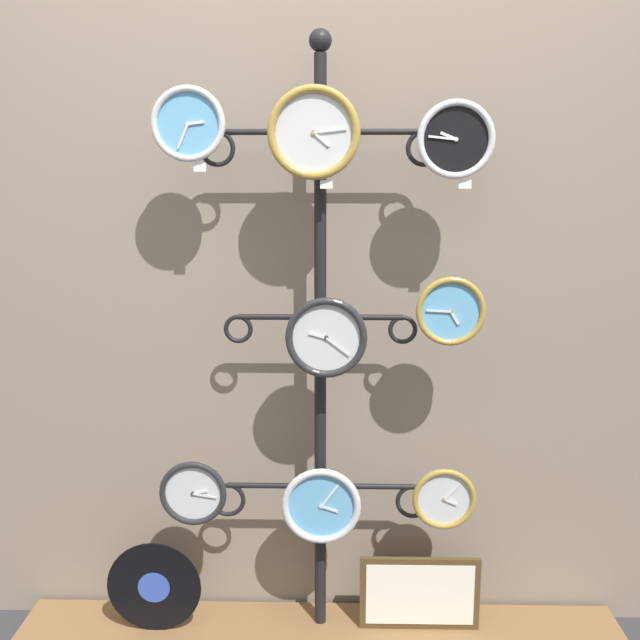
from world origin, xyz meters
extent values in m
cube|color=gray|center=(0.00, 0.57, 1.40)|extent=(4.40, 0.04, 2.80)
cube|color=brown|center=(0.00, 0.35, 0.03)|extent=(2.20, 0.36, 0.06)
cylinder|color=black|center=(0.00, 0.41, 0.01)|extent=(0.44, 0.44, 0.02)
cylinder|color=black|center=(0.00, 0.41, 1.04)|extent=(0.04, 0.04, 2.05)
sphere|color=black|center=(0.00, 0.41, 2.11)|extent=(0.07, 0.07, 0.07)
cylinder|color=black|center=(-0.17, 0.41, 1.82)|extent=(0.34, 0.02, 0.02)
torus|color=black|center=(-0.34, 0.41, 1.77)|extent=(0.12, 0.02, 0.12)
cylinder|color=black|center=(0.17, 0.41, 1.82)|extent=(0.34, 0.02, 0.02)
torus|color=black|center=(0.34, 0.41, 1.77)|extent=(0.12, 0.02, 0.12)
cylinder|color=black|center=(-0.14, 0.41, 1.21)|extent=(0.28, 0.02, 0.02)
torus|color=black|center=(-0.28, 0.41, 1.17)|extent=(0.10, 0.02, 0.10)
cylinder|color=black|center=(0.14, 0.41, 1.21)|extent=(0.28, 0.02, 0.02)
torus|color=black|center=(0.28, 0.41, 1.17)|extent=(0.10, 0.02, 0.10)
cylinder|color=black|center=(-0.17, 0.41, 0.59)|extent=(0.33, 0.02, 0.02)
torus|color=black|center=(-0.33, 0.41, 0.54)|extent=(0.13, 0.02, 0.13)
cylinder|color=black|center=(0.17, 0.41, 0.59)|extent=(0.33, 0.02, 0.02)
torus|color=black|center=(0.33, 0.41, 0.54)|extent=(0.13, 0.02, 0.13)
cylinder|color=#60A8DB|center=(-0.41, 0.33, 1.84)|extent=(0.21, 0.02, 0.21)
torus|color=silver|center=(-0.41, 0.31, 1.84)|extent=(0.24, 0.02, 0.24)
cylinder|color=silver|center=(-0.41, 0.31, 1.84)|extent=(0.01, 0.01, 0.01)
cube|color=silver|center=(-0.39, 0.31, 1.85)|extent=(0.05, 0.00, 0.02)
cube|color=silver|center=(-0.43, 0.31, 1.81)|extent=(0.04, 0.00, 0.08)
cylinder|color=silver|center=(-0.02, 0.33, 1.82)|extent=(0.27, 0.02, 0.27)
torus|color=#A58438|center=(-0.02, 0.31, 1.82)|extent=(0.29, 0.03, 0.29)
cylinder|color=#A58438|center=(-0.02, 0.32, 1.82)|extent=(0.02, 0.01, 0.02)
cube|color=silver|center=(0.01, 0.31, 1.80)|extent=(0.05, 0.00, 0.05)
cube|color=silver|center=(0.03, 0.31, 1.82)|extent=(0.10, 0.00, 0.02)
cylinder|color=black|center=(0.43, 0.32, 1.79)|extent=(0.22, 0.02, 0.22)
torus|color=silver|center=(0.43, 0.31, 1.79)|extent=(0.25, 0.02, 0.25)
cylinder|color=silver|center=(0.43, 0.31, 1.79)|extent=(0.01, 0.01, 0.01)
cube|color=silver|center=(0.40, 0.31, 1.81)|extent=(0.05, 0.00, 0.03)
cube|color=silver|center=(0.38, 0.31, 1.80)|extent=(0.09, 0.00, 0.02)
cylinder|color=silver|center=(0.02, 0.31, 1.16)|extent=(0.24, 0.02, 0.24)
torus|color=#262628|center=(0.02, 0.29, 1.16)|extent=(0.27, 0.02, 0.27)
cylinder|color=#262628|center=(0.02, 0.29, 1.16)|extent=(0.01, 0.01, 0.01)
cube|color=silver|center=(-0.01, 0.29, 1.17)|extent=(0.06, 0.00, 0.02)
cube|color=silver|center=(0.06, 0.29, 1.13)|extent=(0.08, 0.00, 0.06)
cylinder|color=#60A8DB|center=(0.43, 0.32, 1.25)|extent=(0.21, 0.02, 0.21)
torus|color=#A58438|center=(0.43, 0.30, 1.25)|extent=(0.23, 0.02, 0.23)
cylinder|color=#A58438|center=(0.43, 0.30, 1.25)|extent=(0.01, 0.01, 0.01)
cube|color=silver|center=(0.44, 0.30, 1.23)|extent=(0.03, 0.00, 0.05)
cube|color=silver|center=(0.39, 0.30, 1.25)|extent=(0.08, 0.00, 0.01)
cylinder|color=silver|center=(-0.43, 0.31, 0.61)|extent=(0.21, 0.02, 0.21)
torus|color=#262628|center=(-0.43, 0.29, 0.61)|extent=(0.23, 0.02, 0.23)
cylinder|color=#262628|center=(-0.43, 0.29, 0.61)|extent=(0.01, 0.01, 0.01)
cube|color=silver|center=(-0.41, 0.29, 0.62)|extent=(0.05, 0.00, 0.02)
cube|color=silver|center=(-0.39, 0.29, 0.61)|extent=(0.08, 0.00, 0.02)
cylinder|color=#60A8DB|center=(0.01, 0.34, 0.56)|extent=(0.25, 0.02, 0.25)
torus|color=silver|center=(0.01, 0.32, 0.56)|extent=(0.28, 0.03, 0.28)
cylinder|color=silver|center=(0.01, 0.33, 0.56)|extent=(0.02, 0.01, 0.02)
cube|color=silver|center=(0.03, 0.32, 0.55)|extent=(0.06, 0.00, 0.03)
cube|color=silver|center=(0.03, 0.32, 0.60)|extent=(0.06, 0.00, 0.08)
cylinder|color=silver|center=(0.43, 0.34, 0.58)|extent=(0.20, 0.02, 0.20)
torus|color=#A58438|center=(0.43, 0.33, 0.58)|extent=(0.22, 0.02, 0.22)
cylinder|color=#A58438|center=(0.43, 0.33, 0.58)|extent=(0.01, 0.01, 0.01)
cube|color=silver|center=(0.45, 0.33, 0.58)|extent=(0.05, 0.00, 0.03)
cube|color=silver|center=(0.46, 0.33, 0.61)|extent=(0.06, 0.00, 0.06)
cylinder|color=black|center=(-0.60, 0.34, 0.23)|extent=(0.34, 0.01, 0.34)
cylinder|color=#334FB2|center=(-0.60, 0.34, 0.23)|extent=(0.12, 0.00, 0.12)
cube|color=#4C381E|center=(0.36, 0.38, 0.20)|extent=(0.43, 0.02, 0.28)
cube|color=white|center=(0.36, 0.36, 0.20)|extent=(0.39, 0.00, 0.23)
cube|color=white|center=(-0.38, 0.32, 1.71)|extent=(0.04, 0.00, 0.03)
cube|color=white|center=(0.02, 0.32, 1.66)|extent=(0.04, 0.00, 0.03)
cube|color=white|center=(0.46, 0.31, 1.66)|extent=(0.04, 0.00, 0.03)
camera|label=1|loc=(0.05, -2.09, 1.69)|focal=42.00mm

